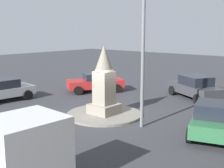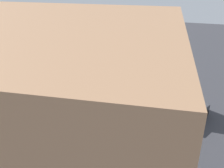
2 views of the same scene
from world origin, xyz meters
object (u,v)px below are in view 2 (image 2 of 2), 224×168
car_green_near_island (106,126)px  car_dark_grey_parked_left (189,112)px  car_red_far_side (164,78)px  tree_far_corner (41,131)px  tree_near_wall (9,116)px  streetlamp (104,62)px  truck_white_approaching (35,91)px  monument (115,82)px  car_silver_parked_right (115,64)px  tree_mid_cluster (114,121)px

car_green_near_island → car_dark_grey_parked_left: car_dark_grey_parked_left is taller
car_red_far_side → tree_far_corner: 16.27m
tree_near_wall → streetlamp: bearing=158.2°
tree_far_corner → car_red_far_side: bearing=159.2°
truck_white_approaching → car_green_near_island: bearing=68.0°
tree_near_wall → car_green_near_island: bearing=138.4°
car_green_near_island → monument: bearing=-171.4°
truck_white_approaching → tree_far_corner: 9.75m
monument → car_red_far_side: (-4.66, 4.17, -1.07)m
car_red_far_side → tree_far_corner: (15.06, -5.72, 2.28)m
streetlamp → tree_near_wall: streetlamp is taller
car_green_near_island → car_dark_grey_parked_left: (-3.80, 6.00, 0.02)m
car_silver_parked_right → tree_mid_cluster: size_ratio=0.67×
car_silver_parked_right → truck_white_approaching: (9.77, -5.04, 0.30)m
car_silver_parked_right → tree_mid_cluster: (17.31, 4.67, 3.51)m
car_green_near_island → car_red_far_side: car_green_near_island is taller
tree_far_corner → monument: bearing=171.6°
tree_near_wall → monument: bearing=162.1°
streetlamp → car_silver_parked_right: (-9.80, -1.73, -3.84)m
tree_near_wall → truck_white_approaching: bearing=-155.8°
car_green_near_island → truck_white_approaching: (-3.17, -7.86, 0.29)m
monument → tree_near_wall: tree_near_wall is taller
streetlamp → car_red_far_side: size_ratio=1.76×
car_red_far_side → streetlamp: bearing=-31.3°
tree_mid_cluster → tree_far_corner: size_ratio=1.43×
streetlamp → car_green_near_island: (3.13, 1.09, -3.83)m
car_red_far_side → tree_mid_cluster: tree_mid_cluster is taller
streetlamp → car_green_near_island: 5.07m
car_green_near_island → tree_far_corner: 5.72m
streetlamp → tree_mid_cluster: bearing=21.4°
car_silver_parked_right → monument: bearing=15.2°
car_red_far_side → tree_near_wall: bearing=-26.5°
truck_white_approaching → tree_mid_cluster: 12.70m
car_dark_grey_parked_left → tree_far_corner: bearing=-44.7°
car_red_far_side → tree_far_corner: tree_far_corner is taller
car_green_near_island → tree_mid_cluster: tree_mid_cluster is taller
car_dark_grey_parked_left → truck_white_approaching: size_ratio=0.82×
car_dark_grey_parked_left → car_silver_parked_right: bearing=-136.0°
monument → car_dark_grey_parked_left: 7.19m
streetlamp → car_silver_parked_right: streetlamp is taller
tree_far_corner → car_green_near_island: bearing=152.8°
monument → car_dark_grey_parked_left: size_ratio=0.82×
car_red_far_side → tree_near_wall: size_ratio=0.73×
tree_mid_cluster → streetlamp: bearing=-158.6°
car_red_far_side → tree_mid_cluster: size_ratio=0.68×
car_dark_grey_parked_left → tree_mid_cluster: (8.17, -4.15, 3.47)m
car_green_near_island → car_dark_grey_parked_left: bearing=122.4°
truck_white_approaching → tree_near_wall: size_ratio=0.90×
car_silver_parked_right → tree_near_wall: bearing=-4.7°
streetlamp → truck_white_approaching: streetlamp is taller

